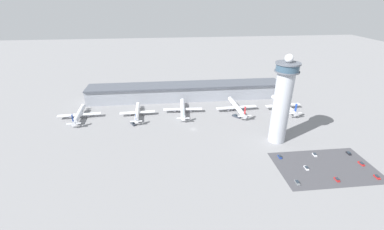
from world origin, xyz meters
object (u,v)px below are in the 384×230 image
object	(u,v)px
airplane_gate_alpha	(79,114)
car_grey_coupe	(349,153)
service_truck_catering	(133,124)
car_white_wagon	(280,157)
airplane_gate_charlie	(183,109)
car_blue_compact	(315,155)
control_tower	(282,101)
airplane_gate_bravo	(137,112)
car_green_van	(297,182)
airplane_gate_echo	(283,105)
service_truck_fuel	(236,116)
car_red_hatchback	(306,168)
airplane_gate_delta	(237,107)
car_navy_sedan	(337,179)
car_yellow_taxi	(361,164)
car_silver_sedan	(377,177)

from	to	relation	value
airplane_gate_alpha	car_grey_coupe	xyz separation A→B (m)	(207.66, -80.39, -3.36)
service_truck_catering	car_white_wagon	distance (m)	123.49
airplane_gate_alpha	airplane_gate_charlie	xyz separation A→B (m)	(95.10, 1.89, 0.10)
airplane_gate_alpha	car_blue_compact	size ratio (longest dim) A/B	10.05
airplane_gate_charlie	service_truck_catering	size ratio (longest dim) A/B	5.13
control_tower	car_white_wagon	world-z (taller)	control_tower
airplane_gate_bravo	car_green_van	bearing A→B (deg)	-45.58
airplane_gate_echo	car_blue_compact	distance (m)	80.16
service_truck_fuel	car_red_hatchback	world-z (taller)	service_truck_fuel
airplane_gate_echo	car_white_wagon	distance (m)	87.42
airplane_gate_delta	car_grey_coupe	world-z (taller)	airplane_gate_delta
car_navy_sedan	service_truck_fuel	bearing A→B (deg)	112.22
car_red_hatchback	car_navy_sedan	xyz separation A→B (m)	(12.76, -13.03, 0.03)
car_yellow_taxi	car_green_van	bearing A→B (deg)	-165.45
airplane_gate_bravo	car_green_van	size ratio (longest dim) A/B	8.60
control_tower	car_green_van	size ratio (longest dim) A/B	14.05
airplane_gate_bravo	airplane_gate_charlie	bearing A→B (deg)	2.99
car_red_hatchback	car_green_van	world-z (taller)	car_red_hatchback
airplane_gate_bravo	service_truck_catering	distance (m)	17.66
service_truck_fuel	car_green_van	xyz separation A→B (m)	(12.67, -93.42, -0.33)
control_tower	car_blue_compact	xyz separation A→B (m)	(19.00, -22.91, -32.41)
car_yellow_taxi	car_red_hatchback	bearing A→B (deg)	-179.30
airplane_gate_charlie	car_silver_sedan	distance (m)	156.69
car_yellow_taxi	car_white_wagon	xyz separation A→B (m)	(-51.14, 13.48, 0.07)
airplane_gate_delta	car_green_van	bearing A→B (deg)	-85.23
airplane_gate_delta	car_navy_sedan	bearing A→B (deg)	-72.11
car_navy_sedan	airplane_gate_echo	bearing A→B (deg)	83.35
service_truck_catering	car_blue_compact	distance (m)	146.33
airplane_gate_bravo	car_yellow_taxi	bearing A→B (deg)	-30.73
service_truck_fuel	car_green_van	world-z (taller)	service_truck_fuel
airplane_gate_charlie	car_white_wagon	bearing A→B (deg)	-52.72
airplane_gate_charlie	airplane_gate_echo	distance (m)	99.09
car_yellow_taxi	car_blue_compact	distance (m)	28.75
airplane_gate_bravo	airplane_gate_echo	world-z (taller)	airplane_gate_echo
service_truck_catering	car_blue_compact	xyz separation A→B (m)	(132.56, -61.97, -0.30)
car_blue_compact	airplane_gate_delta	bearing A→B (deg)	113.77
airplane_gate_bravo	car_silver_sedan	bearing A→B (deg)	-34.37
airplane_gate_bravo	car_white_wagon	xyz separation A→B (m)	(104.42, -78.99, -3.12)
airplane_gate_alpha	airplane_gate_echo	world-z (taller)	airplane_gate_echo
car_yellow_taxi	car_grey_coupe	distance (m)	12.43
service_truck_fuel	car_silver_sedan	bearing A→B (deg)	-55.54
airplane_gate_bravo	service_truck_fuel	size ratio (longest dim) A/B	5.16
airplane_gate_alpha	service_truck_catering	xyz separation A→B (m)	(50.00, -17.58, -3.06)
car_grey_coupe	car_blue_compact	bearing A→B (deg)	178.09
car_white_wagon	car_blue_compact	xyz separation A→B (m)	(25.63, -0.22, -0.02)
airplane_gate_charlie	service_truck_catering	xyz separation A→B (m)	(-45.11, -19.47, -3.16)
car_red_hatchback	control_tower	bearing A→B (deg)	98.50
car_yellow_taxi	car_navy_sedan	bearing A→B (deg)	-152.79
car_navy_sedan	car_grey_coupe	bearing A→B (deg)	45.08
airplane_gate_echo	airplane_gate_charlie	bearing A→B (deg)	178.71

